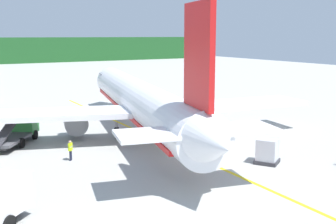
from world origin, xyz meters
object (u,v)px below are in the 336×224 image
(airliner_foreground, at_px, (140,101))
(cargo_container_mid, at_px, (267,151))
(service_truck_fuel, at_px, (19,130))
(crew_marshaller, at_px, (70,149))

(airliner_foreground, distance_m, cargo_container_mid, 14.40)
(airliner_foreground, bearing_deg, service_truck_fuel, 164.55)
(crew_marshaller, bearing_deg, cargo_container_mid, -32.62)
(service_truck_fuel, relative_size, cargo_container_mid, 2.92)
(airliner_foreground, relative_size, cargo_container_mid, 17.47)
(service_truck_fuel, bearing_deg, airliner_foreground, -15.45)
(service_truck_fuel, bearing_deg, crew_marshaller, -73.78)
(airliner_foreground, bearing_deg, cargo_container_mid, -72.20)
(cargo_container_mid, height_order, crew_marshaller, cargo_container_mid)
(cargo_container_mid, xyz_separation_m, crew_marshaller, (-13.13, 8.40, -0.02))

